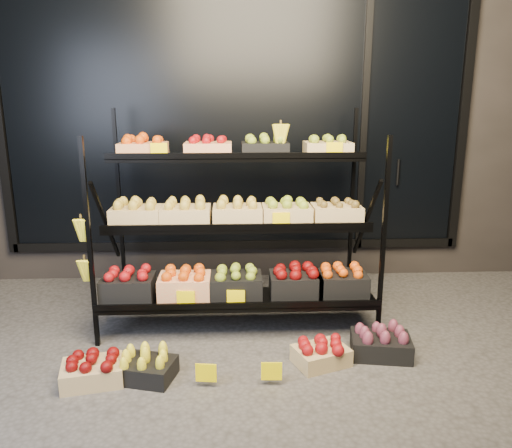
{
  "coord_description": "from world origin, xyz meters",
  "views": [
    {
      "loc": [
        -0.03,
        -3.16,
        1.74
      ],
      "look_at": [
        0.14,
        0.55,
        0.8
      ],
      "focal_mm": 35.0,
      "sensor_mm": 36.0,
      "label": 1
    }
  ],
  "objects_px": {
    "display_rack": "(236,224)",
    "floor_crate_midright": "(321,352)",
    "floor_crate_midleft": "(145,366)",
    "floor_crate_left": "(92,369)"
  },
  "relations": [
    {
      "from": "display_rack",
      "to": "floor_crate_midright",
      "type": "height_order",
      "value": "display_rack"
    },
    {
      "from": "display_rack",
      "to": "floor_crate_midleft",
      "type": "height_order",
      "value": "display_rack"
    },
    {
      "from": "floor_crate_midleft",
      "to": "floor_crate_midright",
      "type": "bearing_deg",
      "value": 21.45
    },
    {
      "from": "display_rack",
      "to": "floor_crate_midleft",
      "type": "bearing_deg",
      "value": -123.7
    },
    {
      "from": "floor_crate_midleft",
      "to": "floor_crate_left",
      "type": "bearing_deg",
      "value": -160.51
    },
    {
      "from": "display_rack",
      "to": "floor_crate_midright",
      "type": "xyz_separation_m",
      "value": [
        0.56,
        -0.75,
        -0.7
      ]
    },
    {
      "from": "floor_crate_midleft",
      "to": "floor_crate_midright",
      "type": "relative_size",
      "value": 1.0
    },
    {
      "from": "floor_crate_midleft",
      "to": "display_rack",
      "type": "bearing_deg",
      "value": 71.27
    },
    {
      "from": "display_rack",
      "to": "floor_crate_midright",
      "type": "distance_m",
      "value": 1.17
    },
    {
      "from": "display_rack",
      "to": "floor_crate_midleft",
      "type": "relative_size",
      "value": 5.3
    }
  ]
}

